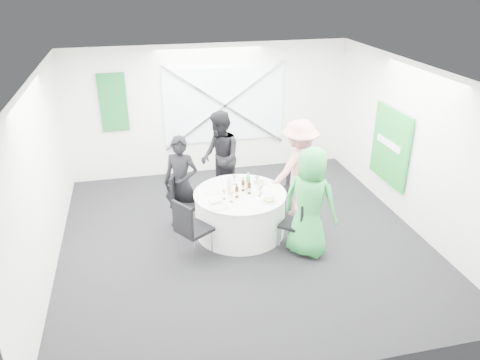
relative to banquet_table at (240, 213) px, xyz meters
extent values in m
plane|color=black|center=(0.00, -0.20, -0.38)|extent=(6.00, 6.00, 0.00)
plane|color=white|center=(0.00, -0.20, 2.42)|extent=(6.00, 6.00, 0.00)
plane|color=white|center=(0.00, 2.80, 1.02)|extent=(6.00, 0.00, 6.00)
plane|color=white|center=(0.00, -3.20, 1.02)|extent=(6.00, 0.00, 6.00)
plane|color=white|center=(-3.00, -0.20, 1.02)|extent=(0.00, 6.00, 6.00)
plane|color=white|center=(3.00, -0.20, 1.02)|extent=(0.00, 6.00, 6.00)
cube|color=silver|center=(0.30, 2.76, 1.12)|extent=(2.60, 0.03, 1.60)
cube|color=silver|center=(0.30, 2.72, 1.12)|extent=(2.63, 0.05, 1.84)
cube|color=silver|center=(0.30, 2.72, 1.12)|extent=(2.63, 0.05, 1.84)
cube|color=#125E26|center=(-2.00, 2.75, 1.32)|extent=(0.55, 0.04, 1.20)
cube|color=green|center=(2.94, 0.40, 0.82)|extent=(0.05, 1.20, 1.40)
cylinder|color=white|center=(0.00, 0.00, -0.01)|extent=(1.52, 1.52, 0.74)
cylinder|color=white|center=(0.00, 0.00, 0.37)|extent=(1.56, 1.56, 0.02)
cube|color=black|center=(0.01, 1.14, 0.04)|extent=(0.40, 0.40, 0.05)
cube|color=black|center=(0.01, 1.33, 0.27)|extent=(0.37, 0.04, 0.42)
cylinder|color=silver|center=(0.17, 1.30, -0.18)|extent=(0.02, 0.02, 0.40)
cylinder|color=silver|center=(-0.14, 1.31, -0.18)|extent=(0.02, 0.02, 0.40)
cylinder|color=silver|center=(0.17, 0.98, -0.18)|extent=(0.02, 0.02, 0.40)
cylinder|color=silver|center=(-0.15, 0.99, -0.18)|extent=(0.02, 0.02, 0.40)
cube|color=black|center=(-0.85, 0.38, 0.11)|extent=(0.60, 0.60, 0.05)
cube|color=black|center=(-1.05, 0.47, 0.38)|extent=(0.22, 0.41, 0.49)
cylinder|color=silver|center=(-0.94, 0.62, -0.15)|extent=(0.02, 0.02, 0.47)
cylinder|color=silver|center=(-1.09, 0.29, -0.15)|extent=(0.02, 0.02, 0.47)
cylinder|color=silver|center=(-0.61, 0.47, -0.15)|extent=(0.02, 0.02, 0.47)
cylinder|color=silver|center=(-0.76, 0.14, -0.15)|extent=(0.02, 0.02, 0.47)
cube|color=black|center=(1.02, 0.54, 0.03)|extent=(0.52, 0.52, 0.05)
cube|color=black|center=(1.19, 0.63, 0.27)|extent=(0.21, 0.34, 0.42)
cylinder|color=silver|center=(1.23, 0.48, -0.18)|extent=(0.02, 0.02, 0.40)
cylinder|color=silver|center=(1.09, 0.75, -0.18)|extent=(0.02, 0.02, 0.40)
cylinder|color=silver|center=(0.96, 0.33, -0.18)|extent=(0.02, 0.02, 0.40)
cylinder|color=silver|center=(0.81, 0.61, -0.18)|extent=(0.02, 0.02, 0.40)
cube|color=black|center=(0.74, -0.67, 0.05)|extent=(0.57, 0.57, 0.05)
cube|color=black|center=(0.88, -0.80, 0.30)|extent=(0.29, 0.31, 0.43)
cylinder|color=silver|center=(0.75, -0.90, -0.17)|extent=(0.02, 0.02, 0.42)
cylinder|color=silver|center=(0.97, -0.66, -0.17)|extent=(0.02, 0.02, 0.42)
cylinder|color=silver|center=(0.51, -0.68, -0.17)|extent=(0.02, 0.02, 0.42)
cylinder|color=silver|center=(0.73, -0.44, -0.17)|extent=(0.02, 0.02, 0.42)
cube|color=black|center=(-0.86, -0.56, 0.12)|extent=(0.64, 0.64, 0.06)
cube|color=black|center=(-1.04, -0.69, 0.39)|extent=(0.28, 0.39, 0.50)
cylinder|color=silver|center=(-1.12, -0.51, -0.14)|extent=(0.02, 0.02, 0.47)
cylinder|color=silver|center=(-0.91, -0.82, -0.14)|extent=(0.02, 0.02, 0.47)
cylinder|color=silver|center=(-0.81, -0.30, -0.14)|extent=(0.02, 0.02, 0.47)
cylinder|color=silver|center=(-0.60, -0.62, -0.14)|extent=(0.02, 0.02, 0.47)
imported|color=black|center=(-0.93, 0.45, 0.46)|extent=(0.72, 0.63, 1.67)
imported|color=black|center=(-0.09, 1.28, 0.52)|extent=(0.54, 0.90, 1.80)
imported|color=#D98C8D|center=(1.17, 0.40, 0.53)|extent=(1.29, 0.90, 1.83)
imported|color=green|center=(0.92, -0.84, 0.52)|extent=(1.03, 1.01, 1.79)
cylinder|color=silver|center=(0.04, 0.59, 0.39)|extent=(0.24, 0.24, 0.01)
cylinder|color=silver|center=(-0.46, 0.17, 0.39)|extent=(0.29, 0.29, 0.01)
cylinder|color=silver|center=(0.41, 0.30, 0.39)|extent=(0.27, 0.27, 0.01)
cylinder|color=#7A914E|center=(0.41, 0.30, 0.41)|extent=(0.18, 0.18, 0.02)
cylinder|color=silver|center=(0.39, -0.41, 0.39)|extent=(0.27, 0.27, 0.01)
cylinder|color=#7A914E|center=(0.39, -0.41, 0.41)|extent=(0.18, 0.18, 0.02)
cylinder|color=silver|center=(-0.44, -0.40, 0.39)|extent=(0.29, 0.29, 0.01)
cube|color=white|center=(-0.47, -0.29, 0.42)|extent=(0.19, 0.15, 0.05)
cylinder|color=#39220A|center=(-0.16, 0.10, 0.47)|extent=(0.06, 0.06, 0.19)
cylinder|color=#39220A|center=(-0.16, 0.10, 0.60)|extent=(0.02, 0.02, 0.06)
cylinder|color=#DFC976|center=(-0.16, 0.10, 0.45)|extent=(0.06, 0.06, 0.07)
cylinder|color=#39220A|center=(0.07, 0.07, 0.47)|extent=(0.06, 0.06, 0.19)
cylinder|color=#39220A|center=(0.07, 0.07, 0.60)|extent=(0.02, 0.02, 0.06)
cylinder|color=#DFC976|center=(0.07, 0.07, 0.45)|extent=(0.06, 0.06, 0.07)
cylinder|color=#39220A|center=(0.15, -0.06, 0.47)|extent=(0.06, 0.06, 0.19)
cylinder|color=#39220A|center=(0.15, -0.06, 0.60)|extent=(0.02, 0.02, 0.06)
cylinder|color=#DFC976|center=(0.15, -0.06, 0.45)|extent=(0.06, 0.06, 0.07)
cylinder|color=#39220A|center=(-0.09, -0.15, 0.48)|extent=(0.06, 0.06, 0.19)
cylinder|color=#39220A|center=(-0.09, -0.15, 0.60)|extent=(0.02, 0.02, 0.06)
cylinder|color=#DFC976|center=(-0.09, -0.15, 0.46)|extent=(0.06, 0.06, 0.07)
cylinder|color=green|center=(0.16, 0.10, 0.51)|extent=(0.08, 0.08, 0.25)
cylinder|color=green|center=(0.16, 0.10, 0.66)|extent=(0.03, 0.03, 0.06)
cylinder|color=#DFC976|center=(0.16, 0.10, 0.48)|extent=(0.08, 0.08, 0.09)
cylinder|color=silver|center=(-0.18, 0.00, 0.50)|extent=(0.08, 0.08, 0.25)
cylinder|color=silver|center=(-0.18, 0.00, 0.66)|extent=(0.03, 0.03, 0.06)
cylinder|color=#DFC976|center=(-0.18, 0.00, 0.48)|extent=(0.08, 0.08, 0.09)
cylinder|color=white|center=(-0.02, 0.36, 0.38)|extent=(0.06, 0.06, 0.00)
cylinder|color=white|center=(-0.02, 0.36, 0.43)|extent=(0.01, 0.01, 0.10)
cone|color=white|center=(-0.02, 0.36, 0.51)|extent=(0.07, 0.07, 0.08)
cylinder|color=white|center=(0.35, 0.22, 0.38)|extent=(0.06, 0.06, 0.00)
cylinder|color=white|center=(0.35, 0.22, 0.43)|extent=(0.01, 0.01, 0.10)
cone|color=white|center=(0.35, 0.22, 0.51)|extent=(0.07, 0.07, 0.08)
cylinder|color=white|center=(-0.20, -0.29, 0.38)|extent=(0.06, 0.06, 0.00)
cylinder|color=white|center=(-0.20, -0.29, 0.43)|extent=(0.01, 0.01, 0.10)
cone|color=white|center=(-0.20, -0.29, 0.51)|extent=(0.07, 0.07, 0.08)
cylinder|color=white|center=(0.34, -0.09, 0.38)|extent=(0.06, 0.06, 0.00)
cylinder|color=white|center=(0.34, -0.09, 0.43)|extent=(0.01, 0.01, 0.10)
cone|color=white|center=(0.34, -0.09, 0.51)|extent=(0.07, 0.07, 0.08)
cylinder|color=white|center=(0.29, -0.18, 0.38)|extent=(0.06, 0.06, 0.00)
cylinder|color=white|center=(0.29, -0.18, 0.43)|extent=(0.01, 0.01, 0.10)
cone|color=white|center=(0.29, -0.18, 0.51)|extent=(0.07, 0.07, 0.08)
cylinder|color=white|center=(-0.30, -0.15, 0.38)|extent=(0.06, 0.06, 0.00)
cylinder|color=white|center=(-0.30, -0.15, 0.43)|extent=(0.01, 0.01, 0.10)
cone|color=white|center=(-0.30, -0.15, 0.51)|extent=(0.07, 0.07, 0.08)
cube|color=silver|center=(0.55, 0.16, 0.38)|extent=(0.09, 0.13, 0.01)
cube|color=silver|center=(0.38, 0.43, 0.38)|extent=(0.09, 0.14, 0.01)
cube|color=silver|center=(0.33, -0.47, 0.38)|extent=(0.10, 0.13, 0.01)
cube|color=silver|center=(0.51, -0.27, 0.38)|extent=(0.12, 0.12, 0.01)
cube|color=silver|center=(-0.52, -0.24, 0.38)|extent=(0.11, 0.12, 0.01)
cube|color=silver|center=(-0.32, -0.48, 0.38)|extent=(0.11, 0.13, 0.01)
camera|label=1|loc=(-1.59, -6.84, 3.87)|focal=35.00mm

